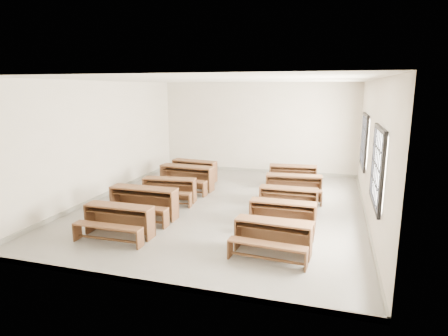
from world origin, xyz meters
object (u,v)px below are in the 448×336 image
(desk_set_6, at_px, (282,214))
(desk_set_2, at_px, (169,188))
(desk_set_4, at_px, (194,169))
(desk_set_5, at_px, (272,235))
(desk_set_0, at_px, (118,219))
(desk_set_7, at_px, (288,198))
(desk_set_9, at_px, (293,174))
(desk_set_8, at_px, (294,185))
(desk_set_1, at_px, (143,200))
(desk_set_3, at_px, (186,176))

(desk_set_6, bearing_deg, desk_set_2, 159.32)
(desk_set_4, relative_size, desk_set_5, 1.08)
(desk_set_0, relative_size, desk_set_7, 1.03)
(desk_set_4, height_order, desk_set_5, desk_set_4)
(desk_set_4, height_order, desk_set_6, desk_set_4)
(desk_set_0, xyz_separation_m, desk_set_9, (2.98, 5.14, 0.00))
(desk_set_5, height_order, desk_set_6, desk_set_6)
(desk_set_6, xyz_separation_m, desk_set_8, (-0.02, 2.38, 0.03))
(desk_set_1, bearing_deg, desk_set_4, 92.43)
(desk_set_5, bearing_deg, desk_set_3, 135.36)
(desk_set_3, bearing_deg, desk_set_6, -33.87)
(desk_set_1, bearing_deg, desk_set_3, 89.20)
(desk_set_2, xyz_separation_m, desk_set_4, (-0.20, 2.38, 0.02))
(desk_set_0, height_order, desk_set_7, desk_set_0)
(desk_set_1, bearing_deg, desk_set_5, -19.11)
(desk_set_5, distance_m, desk_set_9, 5.10)
(desk_set_1, distance_m, desk_set_7, 3.48)
(desk_set_1, relative_size, desk_set_4, 1.02)
(desk_set_0, height_order, desk_set_6, desk_set_0)
(desk_set_2, distance_m, desk_set_5, 4.05)
(desk_set_3, xyz_separation_m, desk_set_7, (3.19, -1.28, -0.06))
(desk_set_0, relative_size, desk_set_9, 0.96)
(desk_set_4, xyz_separation_m, desk_set_6, (3.41, -3.59, -0.02))
(desk_set_9, bearing_deg, desk_set_5, -92.57)
(desk_set_0, bearing_deg, desk_set_3, 90.38)
(desk_set_2, height_order, desk_set_7, desk_set_2)
(desk_set_2, distance_m, desk_set_7, 3.19)
(desk_set_4, bearing_deg, desk_set_3, -73.89)
(desk_set_1, xyz_separation_m, desk_set_8, (3.23, 2.52, -0.03))
(desk_set_4, distance_m, desk_set_7, 4.17)
(desk_set_3, height_order, desk_set_6, desk_set_3)
(desk_set_2, distance_m, desk_set_6, 3.43)
(desk_set_2, height_order, desk_set_8, desk_set_8)
(desk_set_1, relative_size, desk_set_6, 1.15)
(desk_set_4, bearing_deg, desk_set_2, -78.80)
(desk_set_6, bearing_deg, desk_set_1, -177.41)
(desk_set_3, relative_size, desk_set_4, 1.06)
(desk_set_5, distance_m, desk_set_7, 2.43)
(desk_set_5, xyz_separation_m, desk_set_9, (-0.20, 5.10, 0.01))
(desk_set_5, bearing_deg, desk_set_8, 94.78)
(desk_set_3, xyz_separation_m, desk_set_9, (3.01, 1.39, -0.05))
(desk_set_8, height_order, desk_set_9, desk_set_8)
(desk_set_4, bearing_deg, desk_set_9, 10.75)
(desk_set_8, distance_m, desk_set_9, 1.47)
(desk_set_5, bearing_deg, desk_set_0, -174.73)
(desk_set_4, distance_m, desk_set_9, 3.22)
(desk_set_2, bearing_deg, desk_set_3, 83.73)
(desk_set_3, distance_m, desk_set_7, 3.44)
(desk_set_0, distance_m, desk_set_2, 2.52)
(desk_set_0, height_order, desk_set_2, desk_set_0)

